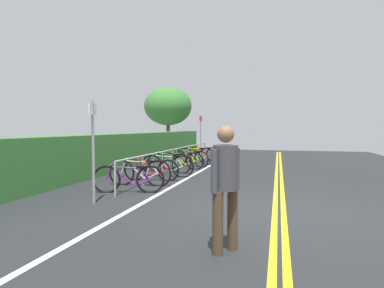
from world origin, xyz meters
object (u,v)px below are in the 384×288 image
at_px(bicycle_2, 151,170).
at_px(bicycle_4, 169,163).
at_px(bike_rack, 177,154).
at_px(tree_mid, 168,106).
at_px(bicycle_0, 129,179).
at_px(bicycle_8, 196,155).
at_px(bicycle_6, 190,158).
at_px(sign_post_far, 201,132).
at_px(bicycle_1, 140,173).
at_px(bicycle_3, 167,166).
at_px(bicycle_9, 203,153).
at_px(pedestrian, 225,180).
at_px(bicycle_7, 195,156).
at_px(sign_post_near, 93,142).
at_px(bicycle_5, 182,161).

xyz_separation_m(bicycle_2, bicycle_4, (1.82, 0.06, 0.03)).
relative_size(bike_rack, tree_mid, 2.22).
bearing_deg(bicycle_0, bicycle_8, 1.34).
bearing_deg(bicycle_6, sign_post_far, 6.64).
bearing_deg(sign_post_far, bicycle_1, -178.32).
bearing_deg(bicycle_2, bicycle_3, -12.90).
distance_m(bicycle_6, bicycle_9, 2.75).
bearing_deg(tree_mid, pedestrian, -158.43).
xyz_separation_m(bike_rack, bicycle_1, (-3.24, 0.05, -0.28)).
relative_size(bicycle_7, sign_post_far, 0.81).
bearing_deg(bicycle_3, bicycle_9, 0.85).
bearing_deg(bicycle_1, bicycle_0, -172.23).
bearing_deg(bicycle_0, bike_rack, 1.16).
distance_m(bicycle_6, sign_post_far, 3.81).
height_order(bicycle_3, sign_post_near, sign_post_near).
bearing_deg(sign_post_near, bicycle_8, -0.23).
bearing_deg(tree_mid, bicycle_3, -161.03).
relative_size(bicycle_0, bicycle_7, 0.95).
bearing_deg(bicycle_2, bicycle_7, -2.38).
relative_size(bicycle_5, pedestrian, 1.01).
bearing_deg(bicycle_9, sign_post_near, 178.96).
relative_size(bicycle_1, bicycle_8, 1.07).
bearing_deg(bicycle_5, bike_rack, 166.73).
height_order(bicycle_3, tree_mid, tree_mid).
distance_m(bicycle_4, pedestrian, 7.58).
height_order(bicycle_7, tree_mid, tree_mid).
height_order(bicycle_1, bicycle_5, bicycle_1).
relative_size(bicycle_8, bicycle_9, 1.00).
bearing_deg(bicycle_7, bicycle_4, 174.85).
distance_m(bicycle_8, bicycle_9, 0.96).
xyz_separation_m(bicycle_1, pedestrian, (-4.16, -3.06, 0.58)).
relative_size(bicycle_2, pedestrian, 1.04).
distance_m(bike_rack, bicycle_3, 1.51).
height_order(bicycle_9, tree_mid, tree_mid).
bearing_deg(bike_rack, bicycle_1, 179.16).
bearing_deg(bicycle_8, bike_rack, -178.42).
distance_m(bike_rack, bicycle_6, 1.48).
relative_size(bike_rack, bicycle_8, 5.64).
distance_m(bicycle_2, bicycle_8, 5.58).
bearing_deg(bicycle_1, bicycle_3, -5.87).
relative_size(bike_rack, sign_post_near, 4.37).
height_order(bicycle_0, bicycle_1, bicycle_1).
height_order(bicycle_1, bicycle_4, bicycle_1).
bearing_deg(bicycle_9, bicycle_1, 179.25).
distance_m(pedestrian, tree_mid, 17.67).
xyz_separation_m(bicycle_0, bicycle_9, (8.40, 0.04, -0.01)).
bearing_deg(bicycle_6, bicycle_3, -179.96).
bearing_deg(sign_post_far, tree_mid, 39.43).
distance_m(bicycle_8, sign_post_far, 2.13).
xyz_separation_m(bicycle_6, bicycle_7, (0.88, 0.00, 0.04)).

